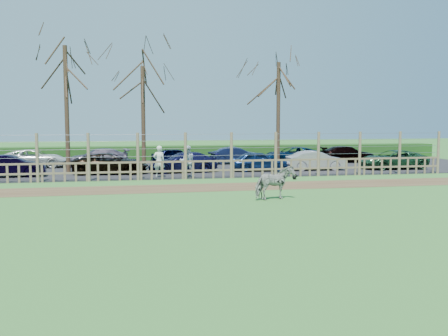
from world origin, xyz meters
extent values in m
plane|color=#5D9242|center=(0.00, 0.00, 0.00)|extent=(120.00, 120.00, 0.00)
cube|color=brown|center=(0.00, 4.50, 0.01)|extent=(34.00, 2.80, 0.01)
cube|color=#232326|center=(0.00, 14.50, 0.02)|extent=(44.00, 13.00, 0.04)
cube|color=#1E4716|center=(0.00, 21.50, 0.55)|extent=(46.00, 2.00, 1.10)
cube|color=brown|center=(0.00, 8.00, 0.45)|extent=(30.00, 0.06, 0.10)
cube|color=brown|center=(0.00, 8.00, 0.95)|extent=(30.00, 0.06, 0.10)
cylinder|color=brown|center=(-7.50, 8.00, 1.25)|extent=(0.16, 0.16, 2.50)
cylinder|color=brown|center=(-5.00, 8.00, 1.25)|extent=(0.16, 0.16, 2.50)
cylinder|color=brown|center=(-2.50, 8.00, 1.25)|extent=(0.16, 0.16, 2.50)
cylinder|color=brown|center=(0.00, 8.00, 1.25)|extent=(0.16, 0.16, 2.50)
cylinder|color=brown|center=(2.50, 8.00, 1.25)|extent=(0.16, 0.16, 2.50)
cylinder|color=brown|center=(5.00, 8.00, 1.25)|extent=(0.16, 0.16, 2.50)
cylinder|color=brown|center=(7.50, 8.00, 1.25)|extent=(0.16, 0.16, 2.50)
cylinder|color=brown|center=(10.00, 8.00, 1.25)|extent=(0.16, 0.16, 2.50)
cylinder|color=brown|center=(12.50, 8.00, 1.25)|extent=(0.16, 0.16, 2.50)
cylinder|color=brown|center=(15.00, 8.00, 1.25)|extent=(0.16, 0.16, 2.50)
cylinder|color=gray|center=(0.00, 8.00, 1.25)|extent=(30.00, 0.02, 0.02)
cylinder|color=gray|center=(0.00, 8.00, 1.65)|extent=(30.00, 0.02, 0.02)
cylinder|color=gray|center=(0.00, 8.00, 2.05)|extent=(30.00, 0.02, 0.02)
cylinder|color=gray|center=(0.00, 8.00, 2.40)|extent=(30.00, 0.02, 0.02)
cylinder|color=#3D2B1E|center=(-6.50, 12.50, 3.75)|extent=(0.26, 0.26, 7.50)
cylinder|color=#3D2B1E|center=(-2.00, 13.50, 3.25)|extent=(0.26, 0.26, 6.50)
cylinder|color=#3D2B1E|center=(7.00, 14.00, 3.50)|extent=(0.26, 0.26, 7.00)
imported|color=gray|center=(2.63, 0.42, 0.67)|extent=(1.74, 1.20, 1.35)
imported|color=silver|center=(-1.35, 8.88, 0.90)|extent=(0.66, 0.46, 1.72)
imported|color=silver|center=(0.17, 8.73, 0.90)|extent=(0.90, 0.73, 1.72)
sphere|color=black|center=(5.67, 6.78, 0.11)|extent=(0.22, 0.22, 0.22)
sphere|color=black|center=(5.81, 6.78, 0.19)|extent=(0.11, 0.11, 0.11)
imported|color=black|center=(-9.34, 10.60, 0.64)|extent=(3.74, 1.58, 1.20)
imported|color=black|center=(-4.01, 11.21, 0.64)|extent=(4.47, 2.36, 1.20)
imported|color=#13143F|center=(0.23, 11.27, 0.64)|extent=(4.32, 2.21, 1.20)
imported|color=navy|center=(4.91, 11.11, 0.64)|extent=(3.64, 1.76, 1.20)
imported|color=#BBB2B5|center=(8.54, 10.97, 0.64)|extent=(3.68, 1.38, 1.20)
imported|color=#1C4629|center=(13.65, 10.72, 0.64)|extent=(4.33, 2.02, 1.20)
imported|color=white|center=(-9.07, 16.09, 0.64)|extent=(4.42, 2.22, 1.20)
imported|color=slate|center=(-4.99, 16.23, 0.64)|extent=(4.30, 2.14, 1.20)
imported|color=black|center=(0.29, 15.64, 0.64)|extent=(3.57, 1.53, 1.20)
imported|color=#172146|center=(4.65, 16.32, 0.64)|extent=(3.72, 1.51, 1.20)
imported|color=#051B3C|center=(8.63, 15.79, 0.64)|extent=(4.40, 2.16, 1.20)
imported|color=black|center=(13.01, 16.02, 0.64)|extent=(4.25, 1.99, 1.20)
camera|label=1|loc=(-3.13, -18.36, 3.13)|focal=40.00mm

